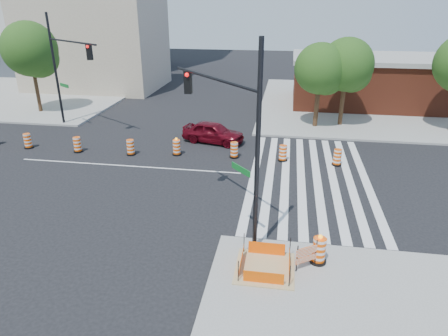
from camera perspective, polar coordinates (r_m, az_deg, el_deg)
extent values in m
plane|color=black|center=(25.24, -13.56, 0.29)|extent=(120.00, 120.00, 0.00)
cube|color=gray|center=(41.39, 21.06, 8.42)|extent=(22.00, 22.00, 0.15)
cube|color=gray|center=(48.91, -25.60, 9.78)|extent=(22.00, 22.00, 0.15)
cube|color=silver|center=(23.46, 4.36, -0.87)|extent=(0.45, 13.50, 0.01)
cube|color=silver|center=(23.41, 6.55, -1.01)|extent=(0.45, 13.50, 0.01)
cube|color=silver|center=(23.40, 8.75, -1.15)|extent=(0.45, 13.50, 0.01)
cube|color=silver|center=(23.43, 10.95, -1.28)|extent=(0.45, 13.50, 0.01)
cube|color=silver|center=(23.48, 13.14, -1.42)|extent=(0.45, 13.50, 0.01)
cube|color=silver|center=(23.58, 15.32, -1.55)|extent=(0.45, 13.50, 0.01)
cube|color=silver|center=(23.70, 17.47, -1.68)|extent=(0.45, 13.50, 0.01)
cube|color=silver|center=(23.86, 19.60, -1.80)|extent=(0.45, 13.50, 0.01)
cube|color=silver|center=(25.23, -13.56, 0.30)|extent=(14.00, 0.12, 0.01)
cube|color=tan|center=(15.52, 5.86, -14.06)|extent=(2.20, 2.20, 0.05)
cube|color=#FF5805|center=(14.66, 5.66, -15.39)|extent=(1.44, 0.02, 0.55)
cube|color=#FF5805|center=(16.11, 6.11, -11.43)|extent=(1.44, 0.02, 0.55)
cube|color=#FF5805|center=(15.42, 2.47, -13.05)|extent=(0.02, 1.44, 0.55)
cube|color=#FF5805|center=(15.37, 9.34, -13.53)|extent=(0.02, 1.44, 0.55)
cylinder|color=black|center=(14.60, 2.05, -14.56)|extent=(0.04, 0.04, 0.90)
cylinder|color=black|center=(14.55, 9.35, -15.08)|extent=(0.04, 0.04, 0.90)
cylinder|color=black|center=(16.06, 2.87, -10.67)|extent=(0.04, 0.04, 0.90)
cylinder|color=black|center=(16.01, 9.41, -11.12)|extent=(0.04, 0.04, 0.90)
cube|color=maroon|center=(40.98, 21.47, 11.15)|extent=(16.00, 8.00, 4.20)
cube|color=gray|center=(40.62, 21.95, 14.30)|extent=(16.50, 8.50, 0.40)
cube|color=tan|center=(48.60, -17.86, 16.76)|extent=(14.00, 10.00, 10.00)
imported|color=#560712|center=(28.40, -1.56, 5.13)|extent=(4.67, 2.74, 1.49)
cylinder|color=black|center=(14.73, 4.81, 2.13)|extent=(0.19, 0.19, 8.23)
cylinder|color=black|center=(16.57, -1.59, 12.71)|extent=(4.24, 4.66, 0.12)
cube|color=black|center=(18.51, -5.16, 12.12)|extent=(0.33, 0.29, 1.03)
sphere|color=#FF0C0C|center=(18.27, -5.34, 13.12)|extent=(0.19, 0.19, 0.19)
cube|color=#0C591E|center=(15.88, 2.43, -0.22)|extent=(0.86, 0.94, 0.26)
cylinder|color=black|center=(34.44, -22.95, 12.76)|extent=(0.19, 0.19, 8.42)
cylinder|color=black|center=(31.36, -20.95, 16.50)|extent=(5.38, 3.53, 0.13)
cube|color=black|center=(29.49, -18.68, 15.42)|extent=(0.34, 0.29, 1.05)
sphere|color=#FF0C0C|center=(29.29, -18.94, 16.08)|extent=(0.19, 0.19, 0.19)
cube|color=#0C591E|center=(33.68, -21.86, 10.89)|extent=(1.08, 0.72, 0.26)
cylinder|color=black|center=(16.17, 13.25, -12.81)|extent=(0.63, 0.63, 0.10)
cylinder|color=#FD5305|center=(15.87, 13.43, -11.27)|extent=(0.50, 0.50, 0.99)
sphere|color=#FF990C|center=(15.56, 13.62, -9.52)|extent=(0.17, 0.17, 0.17)
cube|color=#FD5305|center=(15.34, 11.78, -11.49)|extent=(0.81, 0.57, 0.31)
cube|color=#FD5305|center=(15.55, 11.68, -12.58)|extent=(0.81, 0.57, 0.25)
cylinder|color=black|center=(15.26, 10.39, -12.61)|extent=(0.04, 0.04, 1.12)
cylinder|color=black|center=(15.69, 13.00, -11.74)|extent=(0.04, 0.04, 1.12)
cylinder|color=#382314|center=(39.34, -25.25, 10.64)|extent=(0.32, 0.32, 4.92)
sphere|color=#224E16|center=(38.90, -26.03, 15.03)|extent=(4.61, 4.61, 4.61)
sphere|color=#224E16|center=(38.96, -24.97, 14.06)|extent=(3.38, 3.38, 3.38)
sphere|color=#224E16|center=(39.01, -26.57, 14.27)|extent=(3.07, 3.07, 3.07)
cylinder|color=#382314|center=(32.24, 13.14, 9.15)|extent=(0.36, 0.36, 4.11)
sphere|color=#224E16|center=(31.74, 13.56, 13.64)|extent=(3.85, 3.85, 3.85)
sphere|color=#224E16|center=(32.22, 14.43, 12.53)|extent=(2.83, 2.83, 2.83)
sphere|color=#224E16|center=(31.56, 12.69, 12.96)|extent=(2.57, 2.57, 2.57)
cylinder|color=#382314|center=(33.10, 16.57, 9.34)|extent=(0.33, 0.33, 4.32)
sphere|color=#224E16|center=(32.60, 17.12, 13.95)|extent=(4.05, 4.05, 4.05)
sphere|color=#224E16|center=(33.08, 17.83, 12.79)|extent=(2.97, 2.97, 2.97)
sphere|color=#224E16|center=(32.41, 16.33, 13.26)|extent=(2.70, 2.70, 2.70)
cylinder|color=black|center=(30.59, -26.08, 2.68)|extent=(0.60, 0.60, 0.10)
cylinder|color=#FD5305|center=(30.44, -26.25, 3.56)|extent=(0.48, 0.48, 0.95)
cylinder|color=black|center=(28.52, -20.09, 2.28)|extent=(0.60, 0.60, 0.10)
cylinder|color=#FD5305|center=(28.36, -20.22, 3.22)|extent=(0.48, 0.48, 0.95)
cylinder|color=black|center=(27.00, -13.12, 1.97)|extent=(0.60, 0.60, 0.10)
cylinder|color=#FD5305|center=(26.83, -13.21, 2.97)|extent=(0.48, 0.48, 0.95)
cylinder|color=black|center=(26.47, -6.74, 2.00)|extent=(0.60, 0.60, 0.10)
cylinder|color=#FD5305|center=(26.29, -6.79, 3.02)|extent=(0.48, 0.48, 0.95)
sphere|color=#FF990C|center=(26.11, -6.84, 4.15)|extent=(0.16, 0.16, 0.16)
cylinder|color=black|center=(25.84, 1.45, 1.63)|extent=(0.60, 0.60, 0.10)
cylinder|color=#FD5305|center=(25.66, 1.47, 2.66)|extent=(0.48, 0.48, 0.95)
cylinder|color=black|center=(25.59, 8.36, 1.15)|extent=(0.60, 0.60, 0.10)
cylinder|color=#FD5305|center=(25.40, 8.42, 2.19)|extent=(0.48, 0.48, 0.95)
cylinder|color=black|center=(25.60, 15.77, 0.51)|extent=(0.60, 0.60, 0.10)
cylinder|color=#FD5305|center=(25.42, 15.89, 1.55)|extent=(0.48, 0.48, 0.95)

